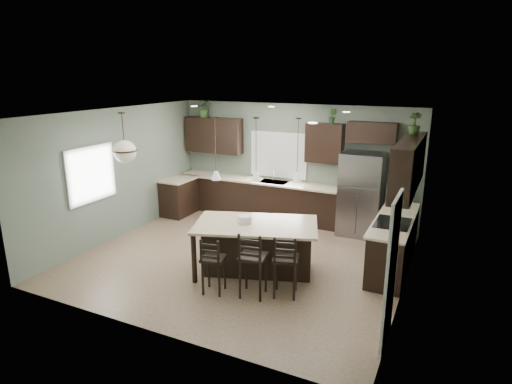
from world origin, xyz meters
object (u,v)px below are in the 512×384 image
object	(u,v)px
refrigerator	(361,194)
bar_stool_left	(214,265)
kitchen_island	(256,248)
serving_dish	(245,219)
plant_back_left	(204,108)
bar_stool_right	(286,265)
bar_stool_center	(253,264)

from	to	relation	value
refrigerator	bar_stool_left	xyz separation A→B (m)	(-1.57, -3.68, -0.43)
refrigerator	kitchen_island	bearing A→B (deg)	-115.25
serving_dish	plant_back_left	world-z (taller)	plant_back_left
bar_stool_left	plant_back_left	bearing A→B (deg)	112.08
serving_dish	bar_stool_right	distance (m)	1.21
refrigerator	bar_stool_center	size ratio (longest dim) A/B	1.65
serving_dish	bar_stool_left	bearing A→B (deg)	-96.51
bar_stool_center	refrigerator	bearing A→B (deg)	65.85
kitchen_island	bar_stool_center	size ratio (longest dim) A/B	1.91
kitchen_island	serving_dish	distance (m)	0.57
bar_stool_left	bar_stool_center	world-z (taller)	bar_stool_center
plant_back_left	bar_stool_center	bearing A→B (deg)	-49.60
bar_stool_center	kitchen_island	bearing A→B (deg)	103.25
bar_stool_left	bar_stool_center	xyz separation A→B (m)	(0.63, 0.18, 0.07)
bar_stool_left	serving_dish	bearing A→B (deg)	72.38
kitchen_island	plant_back_left	world-z (taller)	plant_back_left
kitchen_island	plant_back_left	distance (m)	4.67
refrigerator	bar_stool_left	bearing A→B (deg)	-113.04
kitchen_island	bar_stool_right	distance (m)	0.99
kitchen_island	bar_stool_right	bearing A→B (deg)	-54.62
refrigerator	bar_stool_left	distance (m)	4.02
serving_dish	plant_back_left	bearing A→B (deg)	131.59
bar_stool_left	plant_back_left	size ratio (longest dim) A/B	2.18
plant_back_left	refrigerator	bearing A→B (deg)	-3.84
bar_stool_left	bar_stool_right	distance (m)	1.17
kitchen_island	plant_back_left	xyz separation A→B (m)	(-2.89, 2.97, 2.16)
refrigerator	plant_back_left	world-z (taller)	plant_back_left
serving_dish	bar_stool_right	xyz separation A→B (m)	(0.99, -0.51, -0.46)
bar_stool_left	kitchen_island	bearing A→B (deg)	62.27
refrigerator	bar_stool_right	size ratio (longest dim) A/B	1.73
bar_stool_left	plant_back_left	distance (m)	5.19
bar_stool_center	bar_stool_right	world-z (taller)	bar_stool_center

